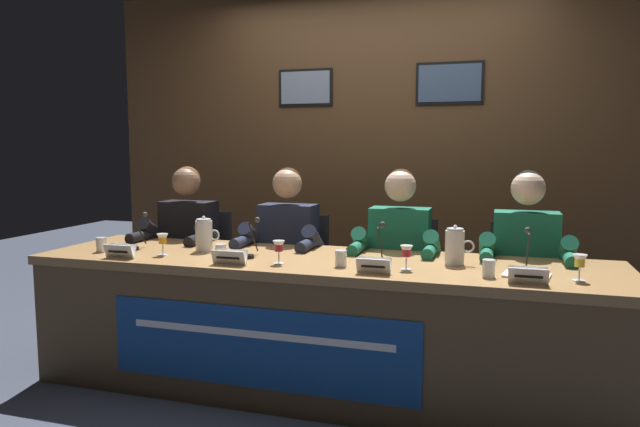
{
  "coord_description": "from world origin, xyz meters",
  "views": [
    {
      "loc": [
        0.94,
        -3.04,
        1.35
      ],
      "look_at": [
        0.0,
        0.0,
        0.99
      ],
      "focal_mm": 32.82,
      "sensor_mm": 36.0,
      "label": 1
    }
  ],
  "objects_px": {
    "nameplate_center_right": "(374,266)",
    "microphone_center_right": "(379,250)",
    "nameplate_center_left": "(230,257)",
    "water_cup_center_right": "(341,259)",
    "microphone_far_left": "(138,237)",
    "chair_center_left": "(295,284)",
    "juice_glass_center_right": "(406,253)",
    "juice_glass_far_right": "(580,263)",
    "panelist_far_right": "(526,262)",
    "microphone_center_left": "(252,244)",
    "panelist_center_right": "(398,255)",
    "nameplate_far_left": "(120,251)",
    "panelist_center_left": "(284,248)",
    "chair_center_right": "(402,292)",
    "conference_table": "(313,304)",
    "water_pitcher_left_side": "(204,235)",
    "water_cup_far_left": "(101,245)",
    "juice_glass_far_left": "(163,240)",
    "water_pitcher_right_side": "(455,247)",
    "juice_glass_center_left": "(279,248)",
    "nameplate_far_right": "(528,276)",
    "document_stack_far_right": "(527,275)",
    "chair_far_right": "(523,301)",
    "chair_far_left": "(199,277)",
    "microphone_far_right": "(527,258)",
    "water_cup_far_right": "(489,269)",
    "water_cup_center_left": "(221,253)"
  },
  "relations": [
    {
      "from": "microphone_center_left",
      "to": "water_pitcher_right_side",
      "type": "height_order",
      "value": "microphone_center_left"
    },
    {
      "from": "water_cup_center_left",
      "to": "chair_far_right",
      "type": "relative_size",
      "value": 0.1
    },
    {
      "from": "nameplate_center_right",
      "to": "microphone_center_right",
      "type": "distance_m",
      "value": 0.24
    },
    {
      "from": "juice_glass_far_left",
      "to": "document_stack_far_right",
      "type": "relative_size",
      "value": 0.53
    },
    {
      "from": "document_stack_far_right",
      "to": "chair_center_left",
      "type": "bearing_deg",
      "value": 152.54
    },
    {
      "from": "chair_center_right",
      "to": "water_cup_center_right",
      "type": "xyz_separation_m",
      "value": [
        -0.2,
        -0.78,
        0.35
      ]
    },
    {
      "from": "microphone_far_left",
      "to": "juice_glass_center_left",
      "type": "bearing_deg",
      "value": -9.74
    },
    {
      "from": "water_cup_far_left",
      "to": "microphone_far_left",
      "type": "height_order",
      "value": "microphone_far_left"
    },
    {
      "from": "conference_table",
      "to": "water_pitcher_left_side",
      "type": "height_order",
      "value": "water_pitcher_left_side"
    },
    {
      "from": "microphone_center_left",
      "to": "water_cup_center_right",
      "type": "height_order",
      "value": "microphone_center_left"
    },
    {
      "from": "chair_far_left",
      "to": "water_cup_center_right",
      "type": "height_order",
      "value": "chair_far_left"
    },
    {
      "from": "water_cup_far_left",
      "to": "water_cup_center_right",
      "type": "distance_m",
      "value": 1.46
    },
    {
      "from": "chair_center_left",
      "to": "water_pitcher_left_side",
      "type": "bearing_deg",
      "value": -121.39
    },
    {
      "from": "panelist_far_right",
      "to": "nameplate_far_right",
      "type": "xyz_separation_m",
      "value": [
        -0.02,
        -0.72,
        0.07
      ]
    },
    {
      "from": "panelist_center_right",
      "to": "nameplate_center_right",
      "type": "distance_m",
      "value": 0.71
    },
    {
      "from": "chair_far_left",
      "to": "nameplate_center_right",
      "type": "bearing_deg",
      "value": -31.81
    },
    {
      "from": "nameplate_center_left",
      "to": "microphone_center_left",
      "type": "xyz_separation_m",
      "value": [
        0.02,
        0.24,
        0.03
      ]
    },
    {
      "from": "panelist_far_right",
      "to": "microphone_far_right",
      "type": "bearing_deg",
      "value": -91.65
    },
    {
      "from": "chair_far_right",
      "to": "panelist_far_right",
      "type": "height_order",
      "value": "panelist_far_right"
    },
    {
      "from": "panelist_center_right",
      "to": "chair_far_left",
      "type": "bearing_deg",
      "value": 172.21
    },
    {
      "from": "microphone_far_right",
      "to": "water_pitcher_left_side",
      "type": "relative_size",
      "value": 1.03
    },
    {
      "from": "nameplate_far_left",
      "to": "panelist_center_left",
      "type": "height_order",
      "value": "panelist_center_left"
    },
    {
      "from": "microphone_far_left",
      "to": "nameplate_far_right",
      "type": "height_order",
      "value": "microphone_far_left"
    },
    {
      "from": "water_pitcher_left_side",
      "to": "chair_center_left",
      "type": "bearing_deg",
      "value": 58.61
    },
    {
      "from": "juice_glass_far_left",
      "to": "microphone_center_left",
      "type": "bearing_deg",
      "value": 11.36
    },
    {
      "from": "juice_glass_far_left",
      "to": "water_pitcher_right_side",
      "type": "bearing_deg",
      "value": 7.87
    },
    {
      "from": "microphone_center_left",
      "to": "panelist_center_right",
      "type": "height_order",
      "value": "panelist_center_right"
    },
    {
      "from": "microphone_far_left",
      "to": "document_stack_far_right",
      "type": "height_order",
      "value": "microphone_far_left"
    },
    {
      "from": "chair_center_left",
      "to": "document_stack_far_right",
      "type": "height_order",
      "value": "chair_center_left"
    },
    {
      "from": "nameplate_center_left",
      "to": "nameplate_center_right",
      "type": "distance_m",
      "value": 0.77
    },
    {
      "from": "chair_center_right",
      "to": "panelist_center_right",
      "type": "distance_m",
      "value": 0.34
    },
    {
      "from": "nameplate_center_left",
      "to": "water_cup_far_right",
      "type": "relative_size",
      "value": 2.19
    },
    {
      "from": "microphone_center_left",
      "to": "chair_far_right",
      "type": "bearing_deg",
      "value": 24.66
    },
    {
      "from": "chair_far_right",
      "to": "water_cup_center_right",
      "type": "bearing_deg",
      "value": -139.68
    },
    {
      "from": "conference_table",
      "to": "microphone_far_right",
      "type": "height_order",
      "value": "microphone_far_right"
    },
    {
      "from": "conference_table",
      "to": "microphone_center_left",
      "type": "xyz_separation_m",
      "value": [
        -0.37,
        0.04,
        0.3
      ]
    },
    {
      "from": "juice_glass_far_left",
      "to": "document_stack_far_right",
      "type": "xyz_separation_m",
      "value": [
        1.96,
        0.03,
        -0.08
      ]
    },
    {
      "from": "juice_glass_center_right",
      "to": "juice_glass_far_right",
      "type": "height_order",
      "value": "same"
    },
    {
      "from": "panelist_center_right",
      "to": "microphone_center_right",
      "type": "bearing_deg",
      "value": -92.38
    },
    {
      "from": "microphone_far_left",
      "to": "nameplate_center_left",
      "type": "bearing_deg",
      "value": -19.89
    },
    {
      "from": "juice_glass_center_left",
      "to": "nameplate_far_right",
      "type": "height_order",
      "value": "juice_glass_center_left"
    },
    {
      "from": "panelist_far_right",
      "to": "microphone_center_left",
      "type": "bearing_deg",
      "value": -162.07
    },
    {
      "from": "nameplate_center_right",
      "to": "juice_glass_far_right",
      "type": "relative_size",
      "value": 1.34
    },
    {
      "from": "nameplate_center_left",
      "to": "water_cup_center_right",
      "type": "relative_size",
      "value": 2.19
    },
    {
      "from": "juice_glass_far_left",
      "to": "nameplate_center_right",
      "type": "height_order",
      "value": "juice_glass_far_left"
    },
    {
      "from": "microphone_far_left",
      "to": "chair_center_left",
      "type": "xyz_separation_m",
      "value": [
        0.77,
        0.64,
        -0.38
      ]
    },
    {
      "from": "juice_glass_center_right",
      "to": "panelist_far_right",
      "type": "relative_size",
      "value": 0.1
    },
    {
      "from": "microphone_center_left",
      "to": "document_stack_far_right",
      "type": "height_order",
      "value": "microphone_center_left"
    },
    {
      "from": "panelist_center_right",
      "to": "panelist_far_right",
      "type": "relative_size",
      "value": 1.0
    },
    {
      "from": "microphone_center_left",
      "to": "juice_glass_far_right",
      "type": "height_order",
      "value": "microphone_center_left"
    }
  ]
}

